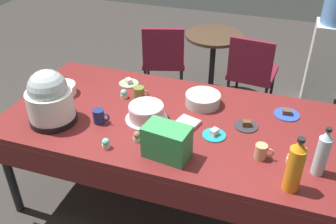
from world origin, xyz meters
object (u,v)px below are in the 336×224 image
Objects in this scene: dessert_plate_cobalt at (287,114)px; dessert_plate_teal at (214,134)px; coffee_mug_olive at (139,93)px; cupcake_lemon at (124,94)px; soda_bottle_orange_juice at (295,166)px; cupcake_mint at (291,158)px; slow_cooker at (50,99)px; ceramic_snack_bowl at (62,89)px; cupcake_cocoa at (106,144)px; coffee_mug_navy at (99,116)px; dessert_plate_sage at (129,83)px; cupcake_rose at (137,136)px; soda_carton at (167,142)px; round_cafe_table at (213,54)px; potluck_table at (168,126)px; frosted_layer_cake at (146,113)px; maroon_chair_right at (252,70)px; soda_bottle_water at (322,153)px; dessert_plate_charcoal at (246,125)px; maroon_chair_left at (164,57)px; coffee_mug_tan at (261,152)px; water_cooler at (327,53)px; glass_salad_bowl at (203,99)px.

dessert_plate_teal is at bearing -137.21° from dessert_plate_cobalt.
coffee_mug_olive is at bearing -173.14° from dessert_plate_cobalt.
cupcake_lemon is 0.21× the size of soda_bottle_orange_juice.
slow_cooker is at bearing -177.35° from cupcake_mint.
cupcake_cocoa is (0.60, -0.48, -0.01)m from ceramic_snack_bowl.
slow_cooker is 0.33m from coffee_mug_navy.
dessert_plate_sage is 0.47× the size of soda_bottle_orange_juice.
cupcake_rose is 0.21× the size of soda_bottle_orange_juice.
soda_carton is 0.36× the size of round_cafe_table.
soda_carton is at bearing -45.68° from cupcake_lemon.
potluck_table is at bearing -4.06° from ceramic_snack_bowl.
soda_bottle_orange_juice reaches higher than frosted_layer_cake.
cupcake_lemon is 1.57m from round_cafe_table.
maroon_chair_right is at bearing 70.63° from frosted_layer_cake.
soda_bottle_water is at bearing -71.54° from maroon_chair_right.
dessert_plate_charcoal is at bearing -5.20° from cupcake_lemon.
maroon_chair_left is at bearing 179.82° from maroon_chair_right.
maroon_chair_right is (1.10, 1.70, -0.43)m from slow_cooker.
slow_cooker is at bearing 162.25° from cupcake_cocoa.
soda_carton reaches higher than frosted_layer_cake.
coffee_mug_olive reaches higher than coffee_mug_tan.
dessert_plate_teal is 0.18× the size of maroon_chair_right.
frosted_layer_cake is 0.66m from dessert_plate_charcoal.
water_cooler is at bearing 57.45° from frosted_layer_cake.
cupcake_rose is 0.93m from soda_bottle_orange_juice.
coffee_mug_olive is at bearing 161.33° from soda_bottle_water.
coffee_mug_olive is (-0.61, 0.26, 0.04)m from dessert_plate_teal.
soda_bottle_water is at bearing -35.60° from dessert_plate_charcoal.
potluck_table is 18.83× the size of coffee_mug_navy.
slow_cooker is 1.23× the size of soda_bottle_water.
soda_bottle_orange_juice is (-0.13, -0.17, 0.01)m from soda_bottle_water.
coffee_mug_navy reaches higher than dessert_plate_charcoal.
water_cooler is (0.96, 2.20, -0.26)m from soda_carton.
cupcake_rose is 0.33m from coffee_mug_navy.
ceramic_snack_bowl is 0.62× the size of soda_bottle_orange_juice.
cupcake_lemon reaches higher than potluck_table.
soda_bottle_water is at bearing -16.72° from cupcake_mint.
cupcake_rose is 1.97m from round_cafe_table.
soda_bottle_orange_juice is 0.70m from soda_carton.
glass_salad_bowl is at bearing -175.13° from dessert_plate_cobalt.
round_cafe_table is (-0.44, 0.22, 0.01)m from maroon_chair_right.
slow_cooker is 1.04m from glass_salad_bowl.
soda_bottle_orange_juice is at bearing -85.13° from dessert_plate_cobalt.
cupcake_lemon is at bearing 154.86° from soda_bottle_orange_juice.
water_cooler is (1.08, 1.84, -0.10)m from potluck_table.
frosted_layer_cake reaches higher than coffee_mug_tan.
glass_salad_bowl is 1.04m from ceramic_snack_bowl.
dessert_plate_cobalt is 0.92m from soda_carton.
soda_carton is at bearing -51.20° from frosted_layer_cake.
slow_cooker is at bearing -159.14° from potluck_table.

